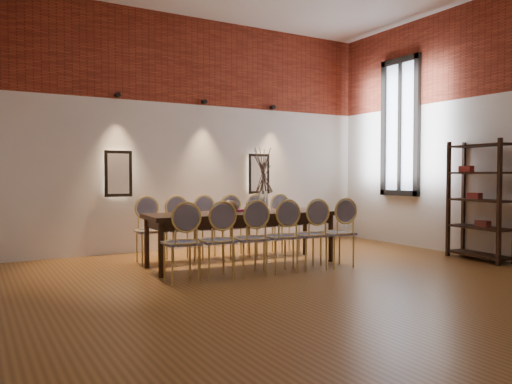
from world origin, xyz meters
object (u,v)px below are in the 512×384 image
chair_near_a (181,243)px  dining_table (242,238)px  vase (263,201)px  shelving_rack (480,200)px  chair_far_d (236,226)px  chair_near_f (337,233)px  chair_far_e (261,225)px  book (236,210)px  chair_near_c (250,239)px  chair_far_a (151,231)px  chair_far_b (181,229)px  chair_far_f (286,224)px  chair_near_b (217,241)px  chair_near_d (281,237)px  chair_near_e (310,235)px  chair_far_c (209,228)px  bowl (230,207)px

chair_near_a → dining_table: bearing=32.3°
vase → shelving_rack: 3.27m
vase → shelving_rack: shelving_rack is taller
chair_far_d → vase: 0.84m
chair_near_f → chair_far_e: same height
chair_near_a → book: chair_near_a is taller
chair_near_c → chair_far_a: same height
dining_table → chair_far_b: (-0.64, 0.76, 0.09)m
chair_far_a → chair_near_f: bearing=147.7°
chair_near_a → chair_far_f: size_ratio=1.00×
chair_near_b → chair_far_d: bearing=57.7°
chair_near_d → chair_far_e: (0.54, 1.40, 0.00)m
dining_table → chair_near_d: bearing=-72.5°
chair_near_c → vase: 1.01m
dining_table → chair_far_b: bearing=133.5°
chair_near_e → chair_far_e: (0.09, 1.43, 0.00)m
chair_near_f → chair_far_c: same height
chair_near_c → chair_far_c: size_ratio=1.00×
chair_far_a → chair_far_b: bearing=180.0°
chair_far_f → chair_near_d: bearing=57.7°
chair_far_b → chair_far_f: same height
chair_near_a → chair_far_d: bearing=46.5°
chair_near_c → chair_near_f: (1.36, -0.08, 0.00)m
chair_near_b → chair_near_f: (1.81, -0.11, 0.00)m
dining_table → book: book is taller
chair_far_e → bowl: 1.23m
chair_far_c → bowl: chair_far_c is taller
bowl → shelving_rack: 3.77m
chair_near_d → chair_far_a: (-1.27, 1.51, 0.00)m
dining_table → vase: vase is taller
chair_far_a → shelving_rack: size_ratio=0.52×
chair_far_e → chair_near_d: bearing=72.5°
chair_near_e → vase: (-0.30, 0.74, 0.43)m
chair_near_d → chair_far_a: 1.97m
vase → shelving_rack: size_ratio=0.17×
chair_far_a → chair_far_b: (0.45, -0.03, 0.00)m
chair_near_a → chair_far_d: (1.44, 1.35, 0.00)m
chair_near_c → chair_near_e: size_ratio=1.00×
chair_near_e → chair_far_c: same height
chair_near_a → chair_near_c: (0.90, -0.05, 0.00)m
chair_near_d → chair_near_a: bearing=180.0°
chair_near_f → bowl: size_ratio=3.92×
chair_near_e → book: 1.17m
chair_near_b → chair_near_c: (0.45, -0.03, 0.00)m
chair_far_b → chair_far_f: size_ratio=1.00×
book → chair_near_f: bearing=-41.3°
chair_near_b → chair_far_b: size_ratio=1.00×
chair_near_e → chair_far_c: (-0.82, 1.48, 0.00)m
chair_near_a → chair_near_b: bearing=-0.0°
chair_far_c → chair_far_d: same height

